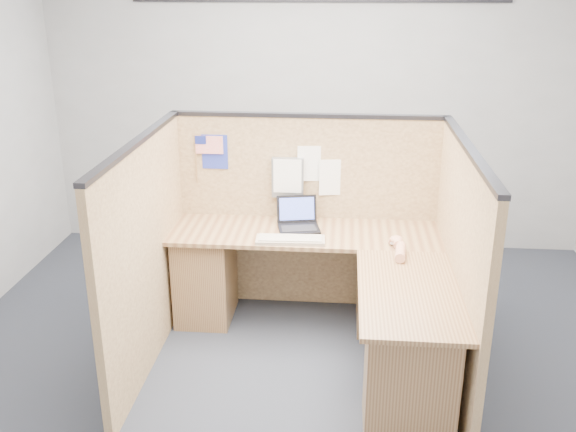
# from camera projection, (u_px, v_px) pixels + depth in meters

# --- Properties ---
(floor) EXTENTS (5.00, 5.00, 0.00)m
(floor) POSITION_uv_depth(u_px,v_px,m) (297.00, 370.00, 4.27)
(floor) COLOR #212630
(floor) RESTS_ON ground
(wall_back) EXTENTS (5.00, 0.00, 5.00)m
(wall_back) POSITION_uv_depth(u_px,v_px,m) (317.00, 101.00, 5.89)
(wall_back) COLOR #939598
(wall_back) RESTS_ON floor
(wall_front) EXTENTS (5.00, 0.00, 5.00)m
(wall_front) POSITION_uv_depth(u_px,v_px,m) (235.00, 405.00, 1.69)
(wall_front) COLOR #939598
(wall_front) RESTS_ON floor
(cubicle_partitions) EXTENTS (2.06, 1.83, 1.53)m
(cubicle_partitions) POSITION_uv_depth(u_px,v_px,m) (302.00, 240.00, 4.40)
(cubicle_partitions) COLOR brown
(cubicle_partitions) RESTS_ON floor
(l_desk) EXTENTS (1.95, 1.75, 0.73)m
(l_desk) POSITION_uv_depth(u_px,v_px,m) (327.00, 299.00, 4.39)
(l_desk) COLOR brown
(l_desk) RESTS_ON floor
(laptop) EXTENTS (0.33, 0.34, 0.21)m
(laptop) POSITION_uv_depth(u_px,v_px,m) (300.00, 220.00, 4.72)
(laptop) COLOR black
(laptop) RESTS_ON l_desk
(keyboard) EXTENTS (0.49, 0.18, 0.03)m
(keyboard) POSITION_uv_depth(u_px,v_px,m) (290.00, 240.00, 4.47)
(keyboard) COLOR gray
(keyboard) RESTS_ON l_desk
(mouse) EXTENTS (0.10, 0.06, 0.04)m
(mouse) POSITION_uv_depth(u_px,v_px,m) (396.00, 242.00, 4.40)
(mouse) COLOR silver
(mouse) RESTS_ON l_desk
(hand_forearm) EXTENTS (0.10, 0.36, 0.08)m
(hand_forearm) POSITION_uv_depth(u_px,v_px,m) (399.00, 248.00, 4.28)
(hand_forearm) COLOR tan
(hand_forearm) RESTS_ON l_desk
(blue_poster) EXTENTS (0.20, 0.01, 0.26)m
(blue_poster) POSITION_uv_depth(u_px,v_px,m) (215.00, 152.00, 4.81)
(blue_poster) COLOR #22309F
(blue_poster) RESTS_ON cubicle_partitions
(american_flag) EXTENTS (0.21, 0.01, 0.37)m
(american_flag) POSITION_uv_depth(u_px,v_px,m) (206.00, 147.00, 4.79)
(american_flag) COLOR olive
(american_flag) RESTS_ON cubicle_partitions
(file_holder) EXTENTS (0.24, 0.05, 0.30)m
(file_holder) POSITION_uv_depth(u_px,v_px,m) (288.00, 177.00, 4.80)
(file_holder) COLOR slate
(file_holder) RESTS_ON cubicle_partitions
(paper_left) EXTENTS (0.21, 0.03, 0.27)m
(paper_left) POSITION_uv_depth(u_px,v_px,m) (312.00, 164.00, 4.77)
(paper_left) COLOR white
(paper_left) RESTS_ON cubicle_partitions
(paper_right) EXTENTS (0.21, 0.04, 0.28)m
(paper_right) POSITION_uv_depth(u_px,v_px,m) (334.00, 177.00, 4.79)
(paper_right) COLOR white
(paper_right) RESTS_ON cubicle_partitions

